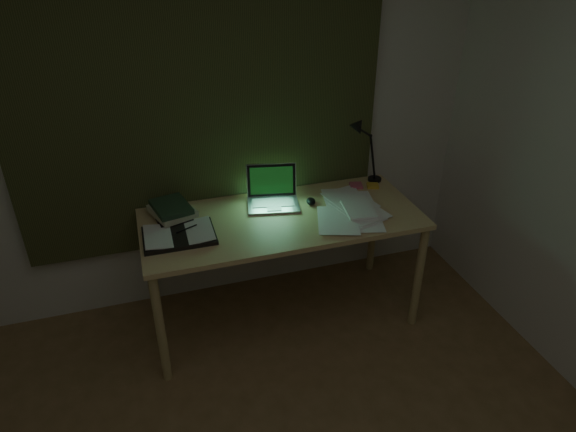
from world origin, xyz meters
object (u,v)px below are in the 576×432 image
object	(u,v)px
open_textbook	(179,235)
desk_lamp	(378,147)
loose_papers	(349,210)
desk	(282,269)
laptop	(273,190)
book_stack	(172,211)

from	to	relation	value
open_textbook	desk_lamp	xyz separation A→B (m)	(1.35, 0.34, 0.23)
desk_lamp	loose_papers	bearing A→B (deg)	-140.51
desk	open_textbook	xyz separation A→B (m)	(-0.61, -0.05, 0.39)
loose_papers	desk_lamp	bearing A→B (deg)	45.87
desk	loose_papers	distance (m)	0.56
desk	loose_papers	bearing A→B (deg)	-9.18
desk	laptop	distance (m)	0.51
laptop	book_stack	bearing A→B (deg)	-171.34
desk	laptop	xyz separation A→B (m)	(-0.01, 0.14, 0.49)
loose_papers	laptop	bearing A→B (deg)	153.42
open_textbook	book_stack	bearing A→B (deg)	93.24
desk_lamp	open_textbook	bearing A→B (deg)	-172.32
book_stack	loose_papers	xyz separation A→B (m)	(1.01, -0.23, -0.04)
loose_papers	desk_lamp	distance (m)	0.54
laptop	open_textbook	xyz separation A→B (m)	(-0.59, -0.19, -0.09)
book_stack	desk_lamp	distance (m)	1.37
desk	desk_lamp	bearing A→B (deg)	21.25
open_textbook	loose_papers	distance (m)	1.00
loose_papers	desk_lamp	world-z (taller)	desk_lamp
laptop	loose_papers	bearing A→B (deg)	-15.22
laptop	book_stack	size ratio (longest dim) A/B	1.37
book_stack	desk_lamp	xyz separation A→B (m)	(1.36, 0.12, 0.19)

